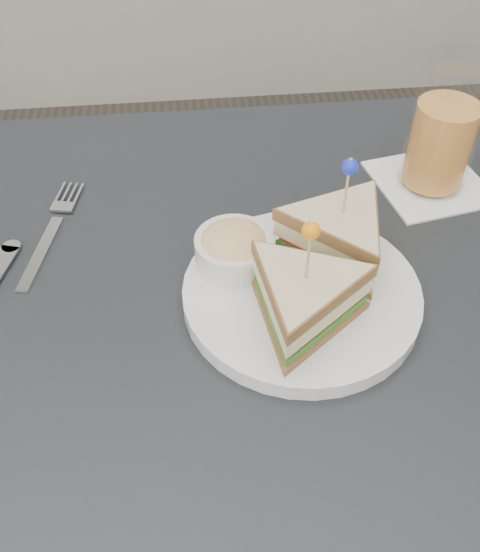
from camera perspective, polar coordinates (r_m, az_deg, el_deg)
table at (r=0.67m, az=-0.76°, el=-8.17°), size 0.80×0.80×0.75m
plate_meal at (r=0.61m, az=6.36°, el=0.53°), size 0.28×0.28×0.14m
cutlery_fork at (r=0.74m, az=-16.97°, el=4.29°), size 0.06×0.18×0.01m
drink_set at (r=0.77m, az=18.30°, el=12.45°), size 0.15×0.15×0.16m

